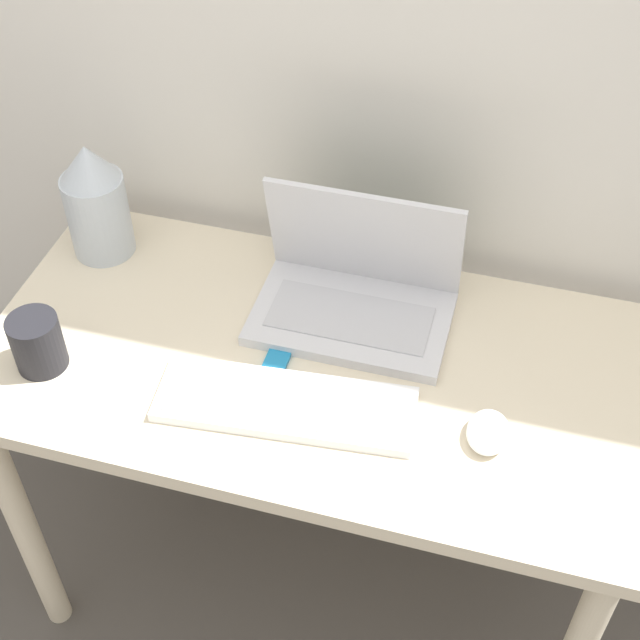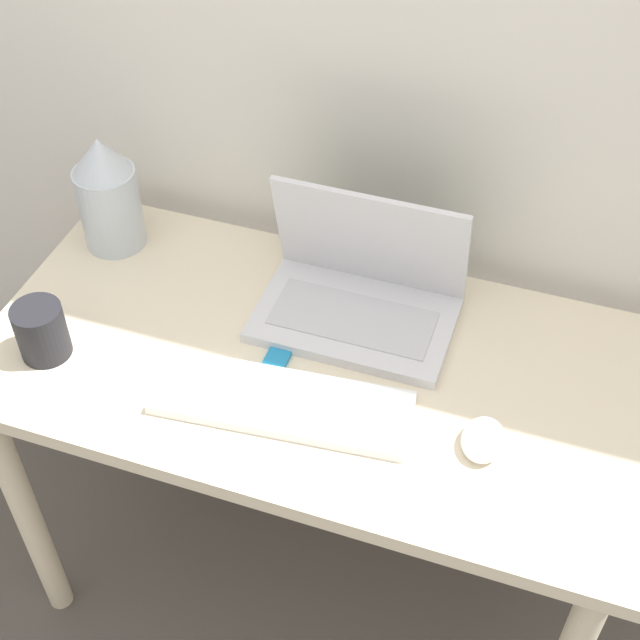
{
  "view_description": "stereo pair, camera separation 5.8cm",
  "coord_description": "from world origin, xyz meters",
  "px_view_note": "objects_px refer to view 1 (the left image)",
  "views": [
    {
      "loc": [
        0.28,
        -0.69,
        1.8
      ],
      "look_at": [
        0.01,
        0.28,
        0.81
      ],
      "focal_mm": 50.0,
      "sensor_mm": 36.0,
      "label": 1
    },
    {
      "loc": [
        0.34,
        -0.67,
        1.8
      ],
      "look_at": [
        0.01,
        0.28,
        0.81
      ],
      "focal_mm": 50.0,
      "sensor_mm": 36.0,
      "label": 2
    }
  ],
  "objects_px": {
    "laptop": "(356,289)",
    "mouse": "(488,432)",
    "mp3_player": "(275,364)",
    "vase": "(95,201)",
    "mug": "(37,343)",
    "keyboard": "(285,404)"
  },
  "relations": [
    {
      "from": "vase",
      "to": "mug",
      "type": "height_order",
      "value": "vase"
    },
    {
      "from": "laptop",
      "to": "keyboard",
      "type": "bearing_deg",
      "value": -101.91
    },
    {
      "from": "keyboard",
      "to": "laptop",
      "type": "bearing_deg",
      "value": 78.09
    },
    {
      "from": "laptop",
      "to": "keyboard",
      "type": "relative_size",
      "value": 0.81
    },
    {
      "from": "laptop",
      "to": "mouse",
      "type": "relative_size",
      "value": 3.78
    },
    {
      "from": "mouse",
      "to": "vase",
      "type": "bearing_deg",
      "value": 161.34
    },
    {
      "from": "vase",
      "to": "mp3_player",
      "type": "xyz_separation_m",
      "value": [
        0.4,
        -0.2,
        -0.11
      ]
    },
    {
      "from": "mug",
      "to": "mp3_player",
      "type": "bearing_deg",
      "value": 14.79
    },
    {
      "from": "mouse",
      "to": "mp3_player",
      "type": "bearing_deg",
      "value": 171.13
    },
    {
      "from": "laptop",
      "to": "mouse",
      "type": "xyz_separation_m",
      "value": [
        0.27,
        -0.22,
        -0.04
      ]
    },
    {
      "from": "laptop",
      "to": "mouse",
      "type": "height_order",
      "value": "laptop"
    },
    {
      "from": "laptop",
      "to": "mp3_player",
      "type": "relative_size",
      "value": 5.53
    },
    {
      "from": "vase",
      "to": "keyboard",
      "type": "bearing_deg",
      "value": -32.41
    },
    {
      "from": "mouse",
      "to": "mug",
      "type": "height_order",
      "value": "mug"
    },
    {
      "from": "keyboard",
      "to": "vase",
      "type": "distance_m",
      "value": 0.54
    },
    {
      "from": "laptop",
      "to": "mug",
      "type": "distance_m",
      "value": 0.54
    },
    {
      "from": "mp3_player",
      "to": "laptop",
      "type": "bearing_deg",
      "value": 59.92
    },
    {
      "from": "mp3_player",
      "to": "mug",
      "type": "bearing_deg",
      "value": -165.21
    },
    {
      "from": "keyboard",
      "to": "mp3_player",
      "type": "relative_size",
      "value": 6.87
    },
    {
      "from": "mouse",
      "to": "vase",
      "type": "height_order",
      "value": "vase"
    },
    {
      "from": "laptop",
      "to": "mug",
      "type": "height_order",
      "value": "laptop"
    },
    {
      "from": "mouse",
      "to": "vase",
      "type": "xyz_separation_m",
      "value": [
        -0.77,
        0.26,
        0.1
      ]
    }
  ]
}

